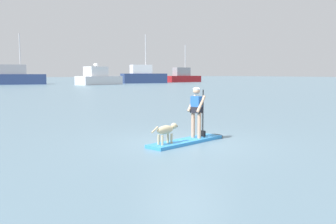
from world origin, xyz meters
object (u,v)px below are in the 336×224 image
(moored_boat_center, at_px, (183,77))
(dog, at_px, (166,130))
(paddleboard, at_px, (191,140))
(person_paddler, at_px, (197,109))
(moored_boat_port, at_px, (17,77))
(moored_boat_outer, at_px, (98,78))
(moored_boat_far_port, at_px, (143,76))

(moored_boat_center, bearing_deg, dog, -127.47)
(moored_boat_center, bearing_deg, paddleboard, -126.95)
(person_paddler, distance_m, moored_boat_port, 68.81)
(moored_boat_outer, distance_m, moored_boat_center, 27.10)
(person_paddler, relative_size, moored_boat_center, 0.18)
(paddleboard, bearing_deg, moored_boat_outer, 68.36)
(person_paddler, xyz_separation_m, moored_boat_outer, (22.43, 57.21, 0.24))
(paddleboard, xyz_separation_m, person_paddler, (0.29, 0.06, 1.01))
(moored_boat_far_port, xyz_separation_m, moored_boat_center, (13.05, 2.59, -0.20))
(moored_boat_outer, bearing_deg, moored_boat_port, 138.66)
(paddleboard, xyz_separation_m, dog, (-1.11, -0.23, 0.46))
(paddleboard, height_order, dog, dog)
(dog, bearing_deg, moored_boat_outer, 67.49)
(person_paddler, distance_m, moored_boat_center, 80.88)
(moored_boat_outer, bearing_deg, paddleboard, -111.64)
(person_paddler, height_order, dog, person_paddler)
(paddleboard, height_order, person_paddler, person_paddler)
(paddleboard, bearing_deg, person_paddler, 11.89)
(dog, bearing_deg, paddleboard, 11.89)
(moored_boat_port, xyz_separation_m, moored_boat_center, (38.36, -3.31, -0.13))
(moored_boat_far_port, bearing_deg, paddleboard, -119.85)
(moored_boat_far_port, bearing_deg, moored_boat_center, 11.24)
(person_paddler, xyz_separation_m, moored_boat_port, (10.10, 68.07, 0.42))
(moored_boat_port, bearing_deg, moored_boat_outer, -41.34)
(moored_boat_outer, height_order, moored_boat_center, moored_boat_center)
(person_paddler, height_order, moored_boat_center, moored_boat_center)
(moored_boat_port, xyz_separation_m, moored_boat_far_port, (25.32, -5.90, 0.08))
(moored_boat_outer, height_order, moored_boat_far_port, moored_boat_far_port)
(moored_boat_port, bearing_deg, paddleboard, -98.67)
(dog, bearing_deg, moored_boat_far_port, 59.49)
(person_paddler, distance_m, dog, 1.53)
(person_paddler, height_order, moored_boat_far_port, moored_boat_far_port)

